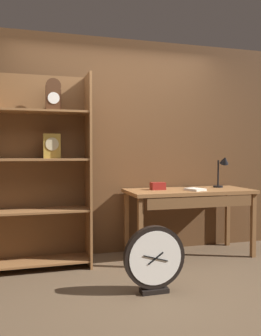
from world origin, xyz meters
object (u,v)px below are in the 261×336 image
Objects in this scene: desk_lamp at (223,166)px; bookshelf at (16,171)px; round_clock_large at (154,259)px; toolbox_small at (158,186)px; open_repair_manual at (195,189)px; workbench at (190,197)px.

bookshelf is at bearing -177.88° from desk_lamp.
toolbox_small is at bearing 68.14° from round_clock_large.
round_clock_large is (1.17, -0.98, -0.74)m from bookshelf.
bookshelf reaches higher than open_repair_manual.
workbench is 3.63× the size of desk_lamp.
workbench is at bearing -1.15° from bookshelf.
round_clock_large is (-0.42, -1.04, -0.53)m from toolbox_small.
toolbox_small is (1.59, 0.07, -0.21)m from bookshelf.
desk_lamp is 0.59m from open_repair_manual.
toolbox_small is at bearing 163.82° from workbench.
toolbox_small is at bearing -178.38° from desk_lamp.
bookshelf is 1.99m from open_repair_manual.
open_repair_manual is 1.27m from round_clock_large.
toolbox_small reaches higher than open_repair_manual.
desk_lamp is 2.43× the size of toolbox_small.
workbench is 0.14m from open_repair_manual.
desk_lamp is 1.84m from round_clock_large.
workbench is at bearing -165.65° from desk_lamp.
round_clock_large is at bearing -140.40° from desk_lamp.
open_repair_manual is (0.02, -0.09, 0.10)m from workbench.
workbench reaches higher than round_clock_large.
workbench is 6.75× the size of open_repair_manual.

